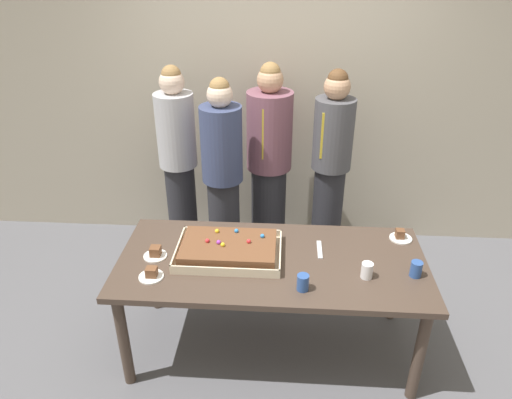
{
  "coord_description": "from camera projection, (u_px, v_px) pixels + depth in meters",
  "views": [
    {
      "loc": [
        0.06,
        -2.46,
        2.5
      ],
      "look_at": [
        -0.11,
        0.15,
        1.09
      ],
      "focal_mm": 33.23,
      "sensor_mm": 36.0,
      "label": 1
    }
  ],
  "objects": [
    {
      "name": "cake_server_utensil",
      "position": [
        320.0,
        250.0,
        3.1
      ],
      "size": [
        0.03,
        0.2,
        0.01
      ],
      "primitive_type": "cube",
      "color": "silver",
      "rests_on": "party_table"
    },
    {
      "name": "plated_slice_far_left",
      "position": [
        155.0,
        253.0,
        3.02
      ],
      "size": [
        0.15,
        0.15,
        0.07
      ],
      "color": "white",
      "rests_on": "party_table"
    },
    {
      "name": "ground_plane",
      "position": [
        270.0,
        345.0,
        3.35
      ],
      "size": [
        12.0,
        12.0,
        0.0
      ],
      "primitive_type": "plane",
      "color": "#5B5B60"
    },
    {
      "name": "drink_cup_middle",
      "position": [
        416.0,
        269.0,
        2.83
      ],
      "size": [
        0.07,
        0.07,
        0.1
      ],
      "primitive_type": "cylinder",
      "color": "#2D5199",
      "rests_on": "party_table"
    },
    {
      "name": "interior_back_panel",
      "position": [
        280.0,
        78.0,
        4.05
      ],
      "size": [
        8.0,
        0.12,
        3.0
      ],
      "primitive_type": "cube",
      "color": "#B2A893",
      "rests_on": "ground_plane"
    },
    {
      "name": "plated_slice_near_left",
      "position": [
        400.0,
        236.0,
        3.21
      ],
      "size": [
        0.15,
        0.15,
        0.07
      ],
      "color": "white",
      "rests_on": "party_table"
    },
    {
      "name": "sheet_cake",
      "position": [
        229.0,
        249.0,
        3.03
      ],
      "size": [
        0.67,
        0.45,
        0.11
      ],
      "color": "beige",
      "rests_on": "party_table"
    },
    {
      "name": "party_table",
      "position": [
        272.0,
        270.0,
        3.04
      ],
      "size": [
        1.95,
        0.89,
        0.74
      ],
      "color": "#47382D",
      "rests_on": "ground_plane"
    },
    {
      "name": "person_green_shirt_behind",
      "position": [
        223.0,
        179.0,
        3.73
      ],
      "size": [
        0.32,
        0.32,
        1.68
      ],
      "rotation": [
        0.0,
        0.0,
        -1.4
      ],
      "color": "#28282D",
      "rests_on": "ground_plane"
    },
    {
      "name": "person_far_right_suit",
      "position": [
        269.0,
        163.0,
        3.99
      ],
      "size": [
        0.38,
        0.38,
        1.72
      ],
      "rotation": [
        0.0,
        0.0,
        -1.75
      ],
      "color": "#28282D",
      "rests_on": "ground_plane"
    },
    {
      "name": "drink_cup_far_end",
      "position": [
        367.0,
        270.0,
        2.82
      ],
      "size": [
        0.07,
        0.07,
        0.1
      ],
      "primitive_type": "cylinder",
      "color": "white",
      "rests_on": "party_table"
    },
    {
      "name": "person_striped_tie_right",
      "position": [
        179.0,
        164.0,
        3.93
      ],
      "size": [
        0.31,
        0.31,
        1.71
      ],
      "rotation": [
        0.0,
        0.0,
        -1.1
      ],
      "color": "#28282D",
      "rests_on": "ground_plane"
    },
    {
      "name": "drink_cup_nearest",
      "position": [
        303.0,
        282.0,
        2.72
      ],
      "size": [
        0.07,
        0.07,
        0.1
      ],
      "primitive_type": "cylinder",
      "color": "#2D5199",
      "rests_on": "party_table"
    },
    {
      "name": "plated_slice_near_right",
      "position": [
        151.0,
        274.0,
        2.83
      ],
      "size": [
        0.15,
        0.15,
        0.07
      ],
      "color": "white",
      "rests_on": "party_table"
    },
    {
      "name": "person_serving_front",
      "position": [
        330.0,
        170.0,
        3.84
      ],
      "size": [
        0.32,
        0.32,
        1.71
      ],
      "rotation": [
        0.0,
        0.0,
        -2.18
      ],
      "color": "#28282D",
      "rests_on": "ground_plane"
    }
  ]
}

